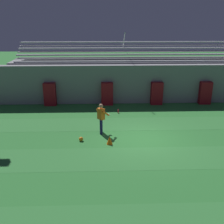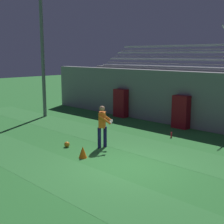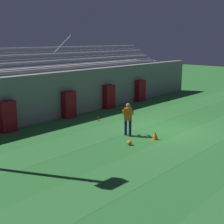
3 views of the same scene
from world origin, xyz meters
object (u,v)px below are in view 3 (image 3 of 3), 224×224
Objects in this scene: padding_pillar_gate_left at (69,105)px; padding_pillar_far_right at (140,91)px; padding_pillar_gate_right at (109,97)px; traffic_cone at (155,135)px; padding_pillar_far_left at (8,117)px; goalkeeper at (128,117)px; water_bottle at (98,119)px; soccer_ball at (130,143)px.

padding_pillar_far_right is (7.15, 0.00, 0.00)m from padding_pillar_gate_left.
padding_pillar_gate_right reaches higher than traffic_cone.
padding_pillar_gate_left is 4.09m from padding_pillar_far_left.
goalkeeper is (3.70, -5.02, 0.14)m from padding_pillar_far_left.
padding_pillar_far_left is at bearing 158.88° from water_bottle.
goalkeeper is at bearing 42.94° from soccer_ball.
soccer_ball is (2.66, -6.00, -0.71)m from padding_pillar_far_left.
padding_pillar_gate_left reaches higher than water_bottle.
goalkeeper is 3.46m from water_bottle.
padding_pillar_gate_left is 2.10m from water_bottle.
padding_pillar_gate_left is at bearing 85.56° from goalkeeper.
padding_pillar_gate_left is 6.83× the size of water_bottle.
goalkeeper is at bearing 106.59° from traffic_cone.
padding_pillar_far_left and padding_pillar_far_right have the same top height.
padding_pillar_far_left is at bearing 126.36° from goalkeeper.
padding_pillar_far_right is 7.45× the size of soccer_ball.
soccer_ball is at bearing -145.06° from padding_pillar_far_right.
padding_pillar_far_left is 3.90× the size of traffic_cone.
padding_pillar_far_right is at bearing 34.94° from soccer_ball.
padding_pillar_far_left is at bearing 180.00° from padding_pillar_gate_left.
padding_pillar_gate_right is at bearing 50.04° from soccer_ball.
goalkeeper is at bearing -94.44° from padding_pillar_gate_left.
water_bottle is at bearing -21.12° from padding_pillar_far_left.
padding_pillar_gate_right is 0.98× the size of goalkeeper.
goalkeeper is 1.61m from traffic_cone.
traffic_cone is (4.11, -6.40, -0.61)m from padding_pillar_far_left.
traffic_cone is (-7.13, -6.40, -0.61)m from padding_pillar_far_right.
padding_pillar_far_right reaches higher than soccer_ball.
goalkeeper reaches higher than water_bottle.
soccer_ball is 0.52× the size of traffic_cone.
goalkeeper reaches higher than soccer_ball.
padding_pillar_far_left is 6.24m from goalkeeper.
padding_pillar_gate_right is 6.83× the size of water_bottle.
soccer_ball is 1.51m from traffic_cone.
padding_pillar_gate_left reaches higher than traffic_cone.
padding_pillar_gate_right is at bearing 180.00° from padding_pillar_far_right.
padding_pillar_far_left is 5.18m from water_bottle.
padding_pillar_gate_left is 3.90× the size of traffic_cone.
padding_pillar_far_left reaches higher than soccer_ball.
traffic_cone is 4.60m from water_bottle.
padding_pillar_far_right is (11.24, 0.00, 0.00)m from padding_pillar_far_left.
padding_pillar_gate_right is 7.45× the size of soccer_ball.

